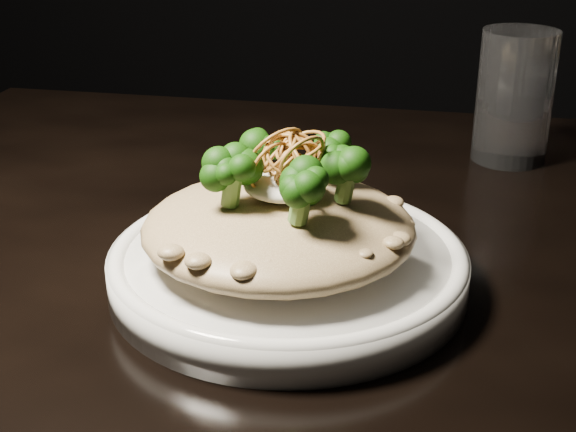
{
  "coord_description": "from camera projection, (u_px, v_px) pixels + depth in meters",
  "views": [
    {
      "loc": [
        0.03,
        -0.58,
        1.04
      ],
      "look_at": [
        -0.07,
        -0.07,
        0.81
      ],
      "focal_mm": 50.0,
      "sensor_mm": 36.0,
      "label": 1
    }
  ],
  "objects": [
    {
      "name": "shallots",
      "position": [
        288.0,
        154.0,
        0.55
      ],
      "size": [
        0.05,
        0.05,
        0.03
      ],
      "primitive_type": null,
      "color": "brown",
      "rests_on": "cheese"
    },
    {
      "name": "drinking_glass",
      "position": [
        514.0,
        97.0,
        0.81
      ],
      "size": [
        0.09,
        0.09,
        0.13
      ],
      "primitive_type": "cylinder",
      "rotation": [
        0.0,
        0.0,
        0.26
      ],
      "color": "white",
      "rests_on": "table"
    },
    {
      "name": "plate",
      "position": [
        288.0,
        268.0,
        0.59
      ],
      "size": [
        0.26,
        0.26,
        0.03
      ],
      "primitive_type": "cylinder",
      "color": "silver",
      "rests_on": "table"
    },
    {
      "name": "broccoli",
      "position": [
        295.0,
        165.0,
        0.56
      ],
      "size": [
        0.12,
        0.12,
        0.04
      ],
      "primitive_type": null,
      "color": "black",
      "rests_on": "risotto"
    },
    {
      "name": "risotto",
      "position": [
        279.0,
        227.0,
        0.57
      ],
      "size": [
        0.19,
        0.19,
        0.04
      ],
      "primitive_type": "ellipsoid",
      "color": "brown",
      "rests_on": "plate"
    },
    {
      "name": "table",
      "position": [
        383.0,
        339.0,
        0.67
      ],
      "size": [
        1.1,
        0.8,
        0.75
      ],
      "color": "black",
      "rests_on": "ground"
    },
    {
      "name": "cheese",
      "position": [
        284.0,
        185.0,
        0.56
      ],
      "size": [
        0.06,
        0.06,
        0.02
      ],
      "primitive_type": "ellipsoid",
      "color": "white",
      "rests_on": "risotto"
    }
  ]
}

